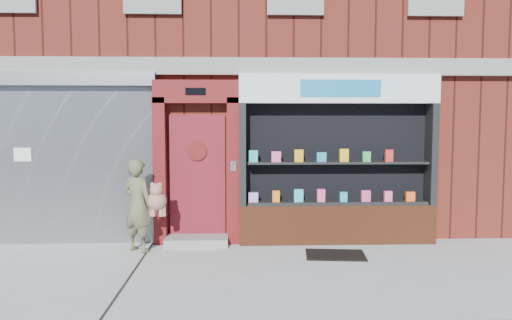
{
  "coord_description": "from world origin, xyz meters",
  "views": [
    {
      "loc": [
        -0.02,
        -6.99,
        2.22
      ],
      "look_at": [
        0.27,
        1.0,
        1.56
      ],
      "focal_mm": 35.0,
      "sensor_mm": 36.0,
      "label": 1
    }
  ],
  "objects": [
    {
      "name": "shutter_bay",
      "position": [
        -3.0,
        1.93,
        1.72
      ],
      "size": [
        3.1,
        0.3,
        3.04
      ],
      "color": "gray",
      "rests_on": "ground"
    },
    {
      "name": "woman",
      "position": [
        -1.66,
        1.32,
        0.8
      ],
      "size": [
        0.83,
        0.62,
        1.57
      ],
      "color": "brown",
      "rests_on": "ground"
    },
    {
      "name": "ground",
      "position": [
        0.0,
        0.0,
        0.0
      ],
      "size": [
        80.0,
        80.0,
        0.0
      ],
      "primitive_type": "plane",
      "color": "#9E9E99",
      "rests_on": "ground"
    },
    {
      "name": "pharmacy_bay",
      "position": [
        1.75,
        1.81,
        1.37
      ],
      "size": [
        3.5,
        0.41,
        3.0
      ],
      "color": "brown",
      "rests_on": "ground"
    },
    {
      "name": "doormat",
      "position": [
        1.57,
        0.94,
        0.01
      ],
      "size": [
        1.01,
        0.76,
        0.02
      ],
      "primitive_type": "cube",
      "rotation": [
        0.0,
        0.0,
        -0.1
      ],
      "color": "black",
      "rests_on": "ground"
    },
    {
      "name": "building",
      "position": [
        -0.0,
        5.99,
        4.0
      ],
      "size": [
        12.0,
        8.16,
        8.0
      ],
      "color": "#5D1C15",
      "rests_on": "ground"
    },
    {
      "name": "red_door_bay",
      "position": [
        -0.75,
        1.86,
        1.46
      ],
      "size": [
        1.52,
        0.58,
        2.9
      ],
      "color": "#500D0F",
      "rests_on": "ground"
    }
  ]
}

